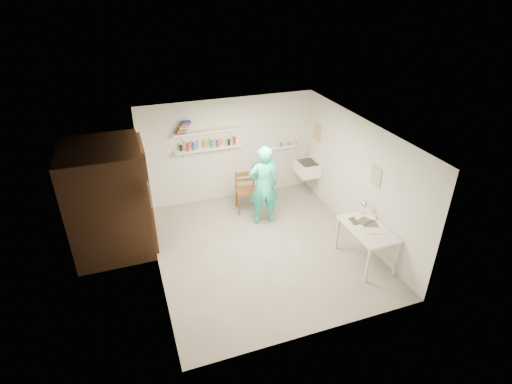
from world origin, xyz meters
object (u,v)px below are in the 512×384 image
object	(u,v)px
belfast_sink	(307,168)
wooden_chair	(246,191)
wall_clock	(259,169)
desk_lamp	(365,204)
man	(264,186)
work_table	(366,245)

from	to	relation	value
belfast_sink	wooden_chair	xyz separation A→B (m)	(-1.59, -0.22, -0.21)
wall_clock	desk_lamp	world-z (taller)	wall_clock
man	wall_clock	bearing A→B (deg)	-79.93
man	work_table	xyz separation A→B (m)	(1.29, -1.91, -0.51)
belfast_sink	wooden_chair	distance (m)	1.62
belfast_sink	man	size ratio (longest dim) A/B	0.34
belfast_sink	desk_lamp	bearing A→B (deg)	-88.15
wall_clock	desk_lamp	size ratio (longest dim) A/B	2.27
belfast_sink	work_table	xyz separation A→B (m)	(-0.11, -2.71, -0.33)
wall_clock	desk_lamp	distance (m)	2.27
belfast_sink	wooden_chair	bearing A→B (deg)	-172.19
belfast_sink	wall_clock	distance (m)	1.61
belfast_sink	wooden_chair	world-z (taller)	wooden_chair
work_table	man	bearing A→B (deg)	124.08
belfast_sink	wall_clock	bearing A→B (deg)	-157.96
work_table	desk_lamp	world-z (taller)	desk_lamp
belfast_sink	wall_clock	xyz separation A→B (m)	(-1.42, -0.58, 0.47)
man	work_table	world-z (taller)	man
desk_lamp	belfast_sink	bearing A→B (deg)	91.85
belfast_sink	man	bearing A→B (deg)	-150.48
wall_clock	wooden_chair	bearing A→B (deg)	120.45
wooden_chair	work_table	bearing A→B (deg)	-51.97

